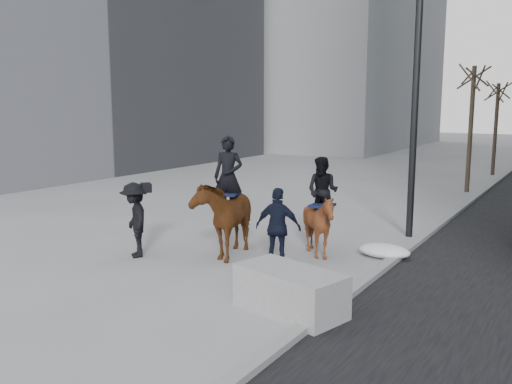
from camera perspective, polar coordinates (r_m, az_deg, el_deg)
The scene contains 11 objects.
ground at distance 12.08m, azimuth -3.05°, elevation -7.82°, with size 120.00×120.00×0.00m, color gray.
curb at distance 20.08m, azimuth 21.05°, elevation -1.35°, with size 0.25×90.00×0.12m, color gray.
planter at distance 9.44m, azimuth 3.61°, elevation -10.37°, with size 1.90×0.95×0.76m, color #99999C.
tree_near at distance 23.38m, azimuth 21.69°, elevation 6.77°, with size 1.20×1.20×5.57m, color #392E22, non-canonical shape.
tree_far at distance 29.68m, azimuth 23.94°, elevation 6.52°, with size 1.20×1.20×5.05m, color #36281F, non-canonical shape.
mounted_left at distance 12.81m, azimuth -3.23°, elevation -2.02°, with size 1.55×2.36×2.81m.
mounted_right at distance 12.69m, azimuth 6.75°, elevation -2.66°, with size 1.28×1.43×2.34m.
feeder at distance 11.87m, azimuth 2.36°, elevation -3.74°, with size 1.09×0.96×1.75m.
camera_crew at distance 12.91m, azimuth -12.62°, elevation -2.85°, with size 1.29×1.21×1.75m.
lamppost at distance 15.02m, azimuth 16.77°, elevation 14.42°, with size 0.25×1.41×9.09m.
snow_piles at distance 11.50m, azimuth 10.54°, elevation -8.10°, with size 1.22×4.86×0.31m.
Camera 1 is at (6.65, -9.44, 3.55)m, focal length 38.00 mm.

